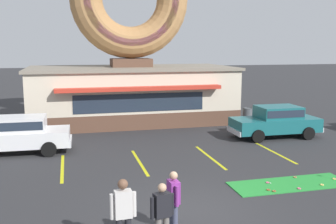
{
  "coord_description": "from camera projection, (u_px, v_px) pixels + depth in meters",
  "views": [
    {
      "loc": [
        -3.23,
        -10.03,
        4.6
      ],
      "look_at": [
        0.58,
        5.0,
        2.0
      ],
      "focal_mm": 42.0,
      "sensor_mm": 36.0,
      "label": 1
    }
  ],
  "objects": [
    {
      "name": "mini_donut_far_right",
      "position": [
        295.0,
        177.0,
        13.83
      ],
      "size": [
        0.13,
        0.13,
        0.04
      ],
      "primitive_type": "torus",
      "color": "#A5724C",
      "rests_on": "putting_mat"
    },
    {
      "name": "parking_stripe_left",
      "position": [
        62.0,
        168.0,
        15.03
      ],
      "size": [
        0.12,
        3.6,
        0.01
      ],
      "primitive_type": "cube",
      "color": "yellow",
      "rests_on": "ground"
    },
    {
      "name": "mini_donut_mid_right",
      "position": [
        334.0,
        179.0,
        13.65
      ],
      "size": [
        0.13,
        0.13,
        0.04
      ],
      "primitive_type": "torus",
      "color": "#E5C666",
      "rests_on": "putting_mat"
    },
    {
      "name": "mini_donut_far_centre",
      "position": [
        322.0,
        185.0,
        13.06
      ],
      "size": [
        0.13,
        0.13,
        0.04
      ],
      "primitive_type": "torus",
      "color": "#E5C666",
      "rests_on": "putting_mat"
    },
    {
      "name": "trash_bin",
      "position": [
        248.0,
        116.0,
        23.46
      ],
      "size": [
        0.57,
        0.57,
        0.97
      ],
      "color": "#51565B",
      "rests_on": "ground"
    },
    {
      "name": "car_white",
      "position": [
        18.0,
        133.0,
        17.0
      ],
      "size": [
        4.62,
        2.1,
        1.6
      ],
      "color": "silver",
      "rests_on": "ground"
    },
    {
      "name": "ground_plane",
      "position": [
        191.0,
        211.0,
        11.13
      ],
      "size": [
        160.0,
        160.0,
        0.0
      ],
      "primitive_type": "plane",
      "color": "#2D2D30"
    },
    {
      "name": "mini_donut_near_left",
      "position": [
        299.0,
        188.0,
        12.72
      ],
      "size": [
        0.13,
        0.13,
        0.04
      ],
      "primitive_type": "torus",
      "color": "#D8667F",
      "rests_on": "putting_mat"
    },
    {
      "name": "mini_donut_mid_centre",
      "position": [
        274.0,
        191.0,
        12.5
      ],
      "size": [
        0.13,
        0.13,
        0.04
      ],
      "primitive_type": "torus",
      "color": "brown",
      "rests_on": "putting_mat"
    },
    {
      "name": "parking_stripe_mid_left",
      "position": [
        140.0,
        162.0,
        15.76
      ],
      "size": [
        0.12,
        3.6,
        0.01
      ],
      "primitive_type": "cube",
      "color": "yellow",
      "rests_on": "ground"
    },
    {
      "name": "car_teal",
      "position": [
        276.0,
        120.0,
        19.99
      ],
      "size": [
        4.58,
        2.03,
        1.6
      ],
      "color": "#196066",
      "rests_on": "ground"
    },
    {
      "name": "pedestrian_blue_sweater_man",
      "position": [
        173.0,
        199.0,
        9.75
      ],
      "size": [
        0.27,
        0.59,
        1.56
      ],
      "color": "#474C66",
      "rests_on": "ground"
    },
    {
      "name": "pedestrian_hooded_kid",
      "position": [
        123.0,
        212.0,
        8.68
      ],
      "size": [
        0.6,
        0.26,
        1.74
      ],
      "color": "#232328",
      "rests_on": "ground"
    },
    {
      "name": "donut_shop_building",
      "position": [
        131.0,
        61.0,
        23.97
      ],
      "size": [
        12.3,
        6.75,
        10.96
      ],
      "color": "brown",
      "rests_on": "ground"
    },
    {
      "name": "parking_stripe_mid_right",
      "position": [
        274.0,
        152.0,
        17.22
      ],
      "size": [
        0.12,
        3.6,
        0.01
      ],
      "primitive_type": "cube",
      "color": "yellow",
      "rests_on": "ground"
    },
    {
      "name": "parking_stripe_centre",
      "position": [
        210.0,
        157.0,
        16.49
      ],
      "size": [
        0.12,
        3.6,
        0.01
      ],
      "primitive_type": "cube",
      "color": "yellow",
      "rests_on": "ground"
    },
    {
      "name": "mini_donut_far_left",
      "position": [
        268.0,
        182.0,
        13.28
      ],
      "size": [
        0.13,
        0.13,
        0.04
      ],
      "primitive_type": "torus",
      "color": "#D8667F",
      "rests_on": "putting_mat"
    },
    {
      "name": "golf_ball",
      "position": [
        271.0,
        183.0,
        13.21
      ],
      "size": [
        0.04,
        0.04,
        0.04
      ],
      "primitive_type": "sphere",
      "color": "white",
      "rests_on": "putting_mat"
    },
    {
      "name": "putting_mat",
      "position": [
        290.0,
        184.0,
        13.22
      ],
      "size": [
        4.1,
        1.38,
        0.03
      ],
      "primitive_type": "cube",
      "color": "green",
      "rests_on": "ground"
    },
    {
      "name": "mini_donut_mid_left",
      "position": [
        268.0,
        190.0,
        12.6
      ],
      "size": [
        0.13,
        0.13,
        0.04
      ],
      "primitive_type": "torus",
      "color": "brown",
      "rests_on": "putting_mat"
    },
    {
      "name": "pedestrian_leather_jacket_man",
      "position": [
        162.0,
        213.0,
        8.96
      ],
      "size": [
        0.58,
        0.32,
        1.55
      ],
      "color": "slate",
      "rests_on": "ground"
    }
  ]
}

